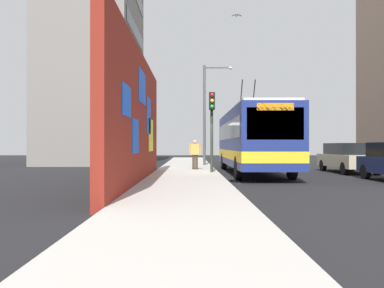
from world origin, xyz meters
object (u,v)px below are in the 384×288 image
Objects in this scene: city_bus at (252,138)px; parked_car_champagne at (348,157)px; traffic_light at (212,118)px; pedestrian_midblock at (195,152)px; street_lamp at (208,107)px.

parked_car_champagne is (0.53, -5.20, -0.99)m from city_bus.
traffic_light is at bearing 104.51° from parked_car_champagne.
traffic_light is (-2.47, -0.78, 1.70)m from pedestrian_midblock.
city_bus is 7.12× the size of pedestrian_midblock.
pedestrian_midblock reaches higher than parked_car_champagne.
pedestrian_midblock is (1.10, 2.93, -0.74)m from city_bus.
city_bus is 1.71× the size of street_lamp.
parked_car_champagne is 0.72× the size of street_lamp.
street_lamp is (4.88, -0.91, 2.91)m from pedestrian_midblock.
street_lamp is (5.98, 2.03, 2.18)m from city_bus.
parked_car_champagne is at bearing -94.00° from pedestrian_midblock.
city_bus is 2.94× the size of traffic_light.
pedestrian_midblock is 0.24× the size of street_lamp.
city_bus is at bearing 95.78° from parked_car_champagne.
traffic_light is at bearing 122.62° from city_bus.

